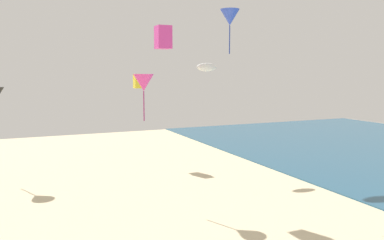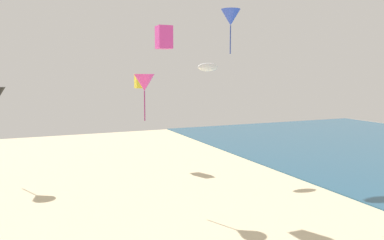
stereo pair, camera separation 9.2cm
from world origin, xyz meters
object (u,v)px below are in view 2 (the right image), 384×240
Objects in this scene: kite_yellow_box at (140,81)px; kite_white_parafoil at (208,67)px; kite_blue_delta at (231,17)px; kite_magenta_delta at (144,83)px; kite_magenta_box_2 at (164,37)px.

kite_white_parafoil reaches higher than kite_yellow_box.
kite_blue_delta is at bearing -78.75° from kite_yellow_box.
kite_magenta_delta is 1.99× the size of kite_magenta_box_2.
kite_white_parafoil is 1.21× the size of kite_magenta_box_2.
kite_yellow_box is (3.27, 12.67, -0.09)m from kite_magenta_delta.
kite_magenta_box_2 is at bearing -96.89° from kite_yellow_box.
kite_white_parafoil is (4.93, -6.21, 1.38)m from kite_yellow_box.
kite_yellow_box is at bearing 128.46° from kite_white_parafoil.
kite_yellow_box reaches higher than kite_magenta_delta.
kite_blue_delta is 1.89× the size of kite_magenta_box_2.
kite_magenta_box_2 is (-4.26, 2.54, -1.37)m from kite_blue_delta.
kite_yellow_box is at bearing 75.54° from kite_magenta_delta.
kite_blue_delta is at bearing -14.85° from kite_magenta_delta.
kite_white_parafoil is at bearing 41.10° from kite_magenta_box_2.
kite_magenta_delta is 1.64× the size of kite_white_parafoil.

